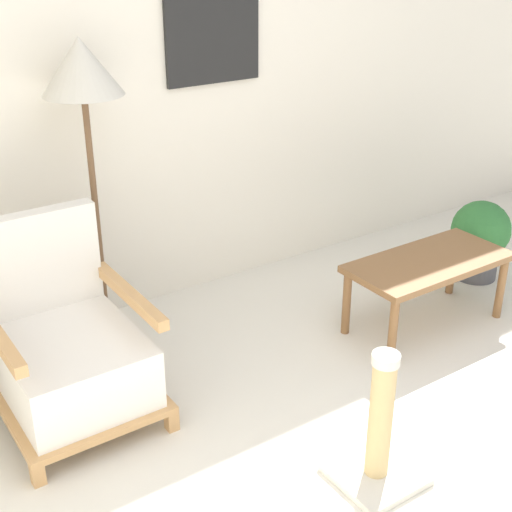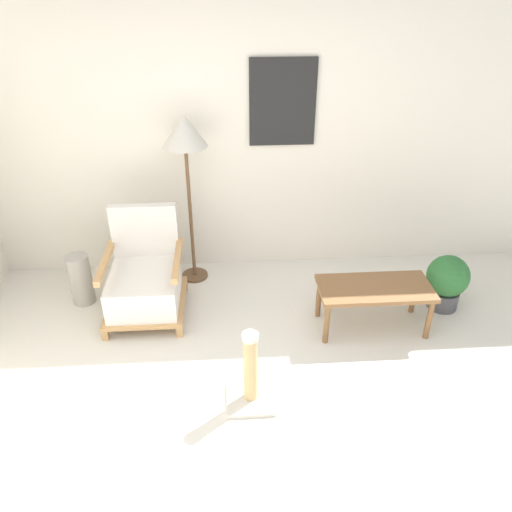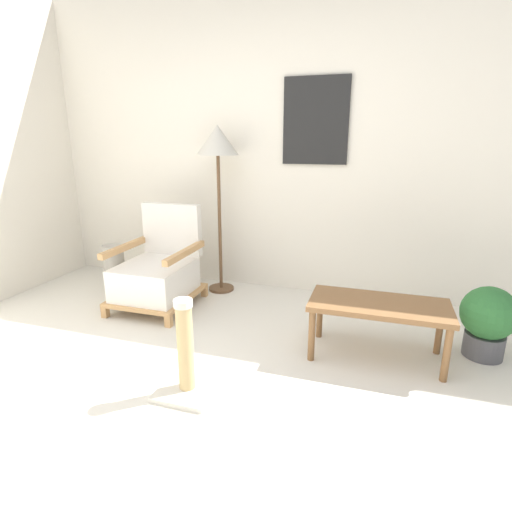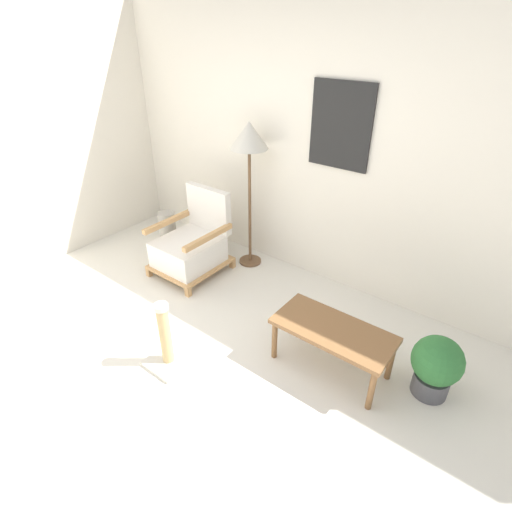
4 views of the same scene
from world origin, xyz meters
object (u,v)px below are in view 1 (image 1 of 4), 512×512
(armchair, at_px, (68,352))
(scratching_post, at_px, (379,439))
(coffee_table, at_px, (428,268))
(potted_plant, at_px, (480,237))
(floor_lamp, at_px, (83,83))

(armchair, relative_size, scratching_post, 1.49)
(coffee_table, height_order, potted_plant, potted_plant)
(coffee_table, distance_m, potted_plant, 0.73)
(armchair, height_order, scratching_post, armchair)
(armchair, relative_size, potted_plant, 1.75)
(scratching_post, bearing_deg, armchair, 127.01)
(floor_lamp, bearing_deg, coffee_table, -30.23)
(armchair, distance_m, scratching_post, 1.35)
(floor_lamp, height_order, coffee_table, floor_lamp)
(scratching_post, bearing_deg, coffee_table, 35.64)
(floor_lamp, relative_size, potted_plant, 3.14)
(armchair, relative_size, floor_lamp, 0.56)
(coffee_table, bearing_deg, scratching_post, -144.36)
(armchair, height_order, potted_plant, armchair)
(potted_plant, bearing_deg, coffee_table, -161.79)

